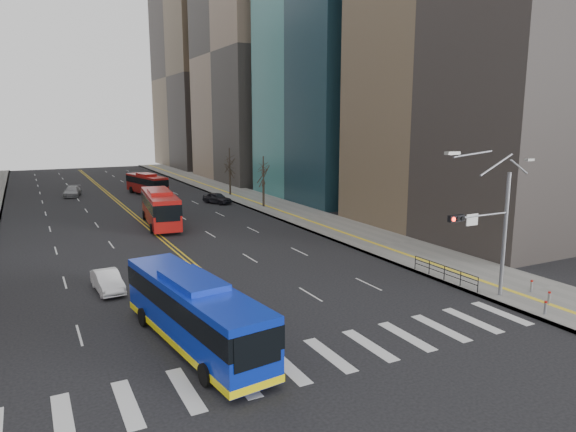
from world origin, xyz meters
The scene contains 16 objects.
ground centered at (0.00, 0.00, 0.00)m, with size 220.00×220.00×0.00m, color black.
sidewalk_right centered at (17.50, 45.00, 0.07)m, with size 7.00×130.00×0.15m, color gray.
crosswalk centered at (0.00, 0.00, 0.01)m, with size 26.70×4.00×0.01m.
centerline centered at (0.00, 55.00, 0.01)m, with size 0.55×100.00×0.01m.
office_towers centered at (0.12, 68.51, 23.92)m, with size 83.00×134.00×58.00m.
signal_mast centered at (13.77, 2.00, 4.86)m, with size 5.37×0.37×9.39m.
pedestrian_railing centered at (14.30, 6.00, 0.82)m, with size 0.06×6.06×1.02m.
bollards centered at (16.27, -0.17, 0.55)m, with size 2.87×3.17×0.78m.
street_trees centered at (-7.18, 34.55, 4.87)m, with size 35.20×47.20×7.60m.
blue_bus centered at (-4.26, 4.00, 1.87)m, with size 4.13×12.52×3.57m.
red_bus_near centered at (1.45, 34.76, 2.10)m, with size 4.11×12.25×3.79m.
red_bus_far centered at (5.12, 58.58, 1.80)m, with size 4.36×10.35×3.23m.
car_white centered at (-6.89, 14.66, 0.69)m, with size 1.45×4.17×1.37m, color white.
car_dark_mid centered at (11.72, 45.73, 0.75)m, with size 1.77×4.41×1.50m, color black.
car_silver centered at (-5.10, 61.76, 0.74)m, with size 2.08×5.10×1.48m, color gray.
car_dark_far centered at (7.51, 61.99, 0.61)m, with size 2.04×4.42×1.23m, color black.
Camera 1 is at (-11.14, -19.57, 11.14)m, focal length 32.00 mm.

